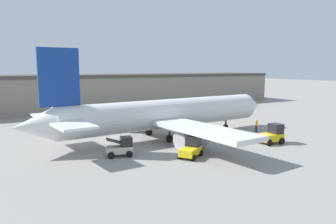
{
  "coord_description": "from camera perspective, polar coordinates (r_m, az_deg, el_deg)",
  "views": [
    {
      "loc": [
        -21.84,
        -36.28,
        9.09
      ],
      "look_at": [
        0.0,
        0.0,
        3.37
      ],
      "focal_mm": 35.0,
      "sensor_mm": 36.0,
      "label": 1
    }
  ],
  "objects": [
    {
      "name": "pushback_tug",
      "position": [
        33.89,
        4.11,
        -6.26
      ],
      "size": [
        3.31,
        2.95,
        2.07
      ],
      "rotation": [
        0.0,
        0.0,
        0.57
      ],
      "color": "yellow",
      "rests_on": "ground_plane"
    },
    {
      "name": "airplane",
      "position": [
        42.24,
        -1.06,
        -0.48
      ],
      "size": [
        36.6,
        31.3,
        11.18
      ],
      "rotation": [
        0.0,
        0.0,
        0.07
      ],
      "color": "silver",
      "rests_on": "ground_plane"
    },
    {
      "name": "ground_plane",
      "position": [
        43.32,
        0.0,
        -4.42
      ],
      "size": [
        400.0,
        400.0,
        0.0
      ],
      "primitive_type": "plane",
      "color": "gray"
    },
    {
      "name": "belt_loader_truck",
      "position": [
        34.48,
        -8.17,
        -6.06
      ],
      "size": [
        2.96,
        2.41,
        1.98
      ],
      "rotation": [
        0.0,
        0.0,
        -0.27
      ],
      "color": "beige",
      "rests_on": "ground_plane"
    },
    {
      "name": "terminal_building",
      "position": [
        78.9,
        -8.08,
        3.79
      ],
      "size": [
        80.75,
        15.01,
        7.64
      ],
      "color": "gray",
      "rests_on": "ground_plane"
    },
    {
      "name": "ground_crew_worker",
      "position": [
        48.54,
        15.14,
        -2.2
      ],
      "size": [
        0.4,
        0.4,
        1.83
      ],
      "rotation": [
        0.0,
        0.0,
        2.38
      ],
      "color": "#1E2338",
      "rests_on": "ground_plane"
    },
    {
      "name": "baggage_tug",
      "position": [
        41.58,
        17.7,
        -3.78
      ],
      "size": [
        2.94,
        2.15,
        2.38
      ],
      "rotation": [
        0.0,
        0.0,
        -0.07
      ],
      "color": "yellow",
      "rests_on": "ground_plane"
    }
  ]
}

